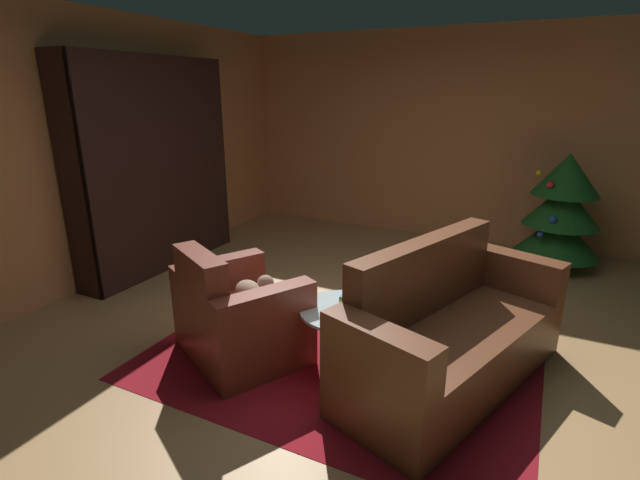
# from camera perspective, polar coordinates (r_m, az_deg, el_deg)

# --- Properties ---
(ground_plane) EXTENTS (7.78, 7.78, 0.00)m
(ground_plane) POSITION_cam_1_polar(r_m,az_deg,el_deg) (3.85, 4.04, -12.48)
(ground_plane) COLOR tan
(wall_back) EXTENTS (5.83, 0.06, 2.69)m
(wall_back) POSITION_cam_1_polar(r_m,az_deg,el_deg) (6.50, 15.58, 11.97)
(wall_back) COLOR tan
(wall_back) RESTS_ON ground
(wall_left) EXTENTS (0.06, 6.60, 2.69)m
(wall_left) POSITION_cam_1_polar(r_m,az_deg,el_deg) (5.18, -27.05, 9.34)
(wall_left) COLOR tan
(wall_left) RESTS_ON ground
(area_rug) EXTENTS (2.80, 1.96, 0.01)m
(area_rug) POSITION_cam_1_polar(r_m,az_deg,el_deg) (3.65, 2.21, -14.25)
(area_rug) COLOR maroon
(area_rug) RESTS_ON ground
(bookshelf_unit) EXTENTS (0.36, 2.03, 2.28)m
(bookshelf_unit) POSITION_cam_1_polar(r_m,az_deg,el_deg) (5.56, -18.34, 8.46)
(bookshelf_unit) COLOR black
(bookshelf_unit) RESTS_ON ground
(armchair_red) EXTENTS (1.16, 1.10, 0.87)m
(armchair_red) POSITION_cam_1_polar(r_m,az_deg,el_deg) (3.62, -9.96, -9.25)
(armchair_red) COLOR brown
(armchair_red) RESTS_ON ground
(couch_red) EXTENTS (1.31, 2.00, 0.97)m
(couch_red) POSITION_cam_1_polar(r_m,az_deg,el_deg) (3.39, 15.48, -11.18)
(couch_red) COLOR brown
(couch_red) RESTS_ON ground
(coffee_table) EXTENTS (0.66, 0.66, 0.47)m
(coffee_table) POSITION_cam_1_polar(r_m,az_deg,el_deg) (3.37, 3.19, -9.10)
(coffee_table) COLOR black
(coffee_table) RESTS_ON ground
(book_stack_on_table) EXTENTS (0.21, 0.18, 0.11)m
(book_stack_on_table) POSITION_cam_1_polar(r_m,az_deg,el_deg) (3.32, 4.30, -7.56)
(book_stack_on_table) COLOR gray
(book_stack_on_table) RESTS_ON coffee_table
(bottle_on_table) EXTENTS (0.07, 0.07, 0.27)m
(bottle_on_table) POSITION_cam_1_polar(r_m,az_deg,el_deg) (3.37, 6.12, -6.26)
(bottle_on_table) COLOR navy
(bottle_on_table) RESTS_ON coffee_table
(decorated_tree) EXTENTS (0.89, 0.89, 1.29)m
(decorated_tree) POSITION_cam_1_polar(r_m,az_deg,el_deg) (5.85, 27.30, 3.26)
(decorated_tree) COLOR brown
(decorated_tree) RESTS_ON ground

